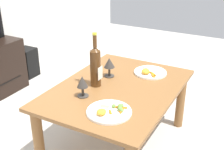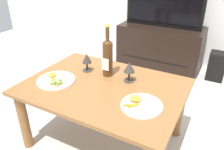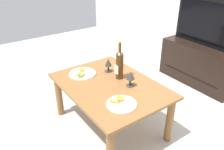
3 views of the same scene
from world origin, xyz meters
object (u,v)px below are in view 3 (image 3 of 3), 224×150
Objects in this scene: dining_table at (110,92)px; dinner_plate_right at (121,103)px; goblet_right at (130,76)px; goblet_left at (108,63)px; tv_screen at (209,23)px; wine_bottle at (120,64)px; tv_stand at (201,64)px; dinner_plate_left at (82,73)px.

dinner_plate_right is at bearing -18.89° from dining_table.
goblet_right reaches higher than dinner_plate_right.
dinner_plate_right is at bearing -24.32° from goblet_left.
tv_screen reaches higher than dinner_plate_right.
wine_bottle is 1.53× the size of dinner_plate_right.
wine_bottle is at bearing 108.57° from dining_table.
goblet_left is (-0.18, -0.01, -0.06)m from wine_bottle.
tv_stand is at bearing 97.83° from goblet_right.
goblet_right reaches higher than dining_table.
tv_screen reaches higher than tv_stand.
dinner_plate_left is (-0.10, -0.25, -0.08)m from goblet_left.
goblet_right is 0.59× the size of dinner_plate_right.
tv_stand is 6.98× the size of goblet_right.
dining_table is 2.83× the size of wine_bottle.
dinner_plate_right is (0.55, -0.25, -0.08)m from goblet_left.
goblet_right is at bearing 47.05° from dining_table.
dining_table is 7.37× the size of goblet_right.
dinner_plate_left is (-0.45, -0.25, -0.09)m from goblet_right.
dinner_plate_left reaches higher than dining_table.
tv_stand is 1.72m from dinner_plate_right.
tv_stand is 7.16× the size of goblet_left.
wine_bottle is at bearing 3.03° from goblet_left.
dinner_plate_left is at bearing -98.92° from tv_stand.
wine_bottle is at bearing 145.21° from dinner_plate_right.
wine_bottle is at bearing 43.56° from dinner_plate_left.
wine_bottle is 0.41m from dinner_plate_left.
dining_table is at bearing -132.95° from goblet_right.
tv_stand is 1.10× the size of tv_screen.
wine_bottle reaches higher than goblet_left.
tv_screen reaches higher than dining_table.
dinner_plate_right is (0.39, -1.65, -0.32)m from tv_screen.
tv_screen is (0.00, -0.00, 0.56)m from tv_stand.
tv_stand is 1.45m from wine_bottle.
wine_bottle reaches higher than dining_table.
goblet_left is at bearing 148.76° from dining_table.
dining_table is 1.06× the size of tv_stand.
dinner_plate_right reaches higher than dining_table.
tv_stand is at bearing 103.14° from dinner_plate_right.
tv_screen is at bearing 83.34° from goblet_left.
tv_screen is at bearing 81.07° from dinner_plate_left.
tv_screen reaches higher than goblet_right.
dinner_plate_right is at bearing -76.84° from tv_screen.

